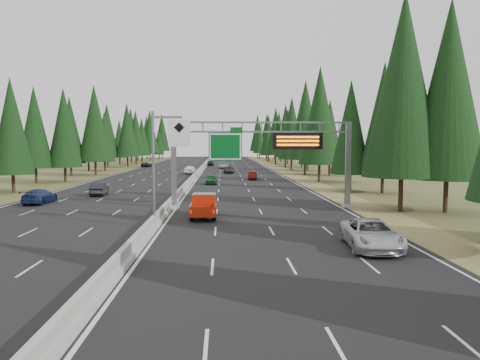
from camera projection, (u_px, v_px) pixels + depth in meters
name	position (u px, v px, depth m)	size (l,w,h in m)	color
road	(197.00, 175.00, 87.18)	(32.00, 260.00, 0.08)	black
shoulder_right	(292.00, 175.00, 87.85)	(3.60, 260.00, 0.06)	olive
shoulder_left	(101.00, 176.00, 86.51)	(3.60, 260.00, 0.06)	#484D24
median_barrier	(197.00, 173.00, 87.15)	(0.70, 260.00, 0.85)	#979792
sign_gantry	(269.00, 151.00, 42.16)	(16.75, 0.98, 7.80)	slate
hov_sign_pole	(162.00, 161.00, 32.01)	(2.80, 0.50, 8.00)	slate
tree_row_right	(321.00, 122.00, 81.44)	(11.98, 239.95, 18.84)	black
tree_row_left	(62.00, 125.00, 77.86)	(11.58, 241.27, 18.52)	black
silver_minivan	(371.00, 234.00, 25.83)	(2.66, 5.78, 1.60)	#BCBCC1
red_pickup	(204.00, 204.00, 37.29)	(1.96, 5.50, 1.79)	black
car_ahead_green	(211.00, 179.00, 67.45)	(1.61, 4.01, 1.37)	#155D25
car_ahead_dkred	(253.00, 176.00, 75.83)	(1.35, 3.89, 1.28)	#590C0E
car_ahead_dkgrey	(229.00, 170.00, 91.79)	(1.84, 4.52, 1.31)	black
car_ahead_white	(224.00, 165.00, 111.37)	(2.41, 5.22, 1.45)	silver
car_ahead_far	(210.00, 163.00, 124.57)	(1.69, 4.21, 1.43)	black
car_onc_near	(99.00, 189.00, 52.73)	(1.52, 4.35, 1.43)	black
car_onc_blue	(39.00, 196.00, 45.45)	(1.98, 4.88, 1.42)	navy
car_onc_white	(190.00, 170.00, 90.33)	(1.96, 4.86, 1.66)	white
car_onc_far	(146.00, 164.00, 117.99)	(2.11, 4.59, 1.27)	black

